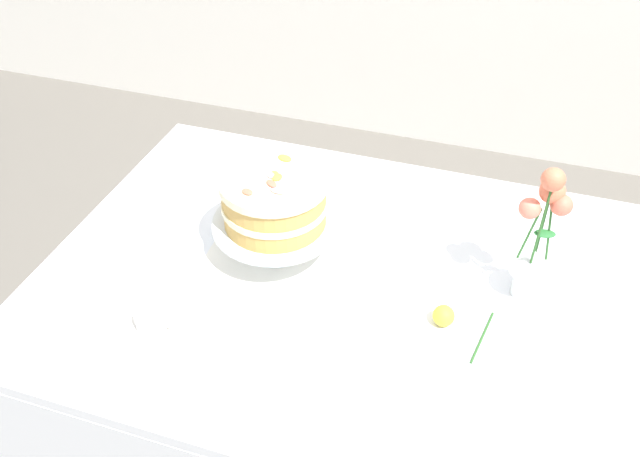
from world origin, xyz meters
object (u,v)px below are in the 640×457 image
dining_table (346,314)px  flower_vase (537,242)px  layer_cake (274,199)px  fallen_rose (445,316)px  cake_stand (276,227)px  teacup (152,321)px

dining_table → flower_vase: 0.46m
layer_cake → flower_vase: (0.57, 0.05, -0.01)m
fallen_rose → cake_stand: bearing=166.4°
dining_table → teacup: (-0.35, -0.25, 0.11)m
flower_vase → layer_cake: bearing=-175.3°
layer_cake → teacup: size_ratio=2.11×
layer_cake → flower_vase: flower_vase is taller
flower_vase → cake_stand: bearing=-175.3°
layer_cake → fallen_rose: layer_cake is taller
fallen_rose → teacup: bearing=-160.6°
dining_table → fallen_rose: size_ratio=9.22×
dining_table → cake_stand: (-0.19, 0.05, 0.17)m
teacup → dining_table: bearing=35.5°
cake_stand → flower_vase: 0.57m
dining_table → layer_cake: size_ratio=5.78×
layer_cake → fallen_rose: bearing=-13.6°
dining_table → cake_stand: bearing=164.1°
flower_vase → fallen_rose: bearing=-136.0°
flower_vase → teacup: (-0.73, -0.35, -0.13)m
fallen_rose → dining_table: bearing=168.3°
flower_vase → teacup: size_ratio=2.97×
layer_cake → dining_table: bearing=-15.9°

